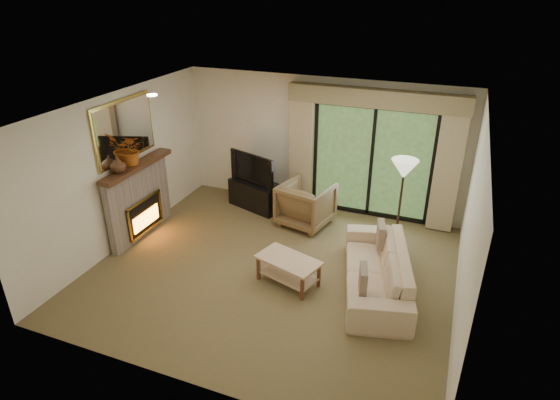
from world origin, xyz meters
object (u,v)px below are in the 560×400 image
at_px(media_console, 256,195).
at_px(coffee_table, 288,271).
at_px(armchair, 306,204).
at_px(sofa, 376,269).

xyz_separation_m(media_console, coffee_table, (1.51, -2.20, -0.06)).
relative_size(media_console, coffee_table, 1.15).
bearing_deg(armchair, media_console, -2.91).
bearing_deg(media_console, coffee_table, -36.67).
height_order(media_console, coffee_table, media_console).
height_order(armchair, sofa, armchair).
distance_m(armchair, coffee_table, 1.92).
height_order(media_console, sofa, sofa).
bearing_deg(coffee_table, sofa, 33.37).
bearing_deg(coffee_table, armchair, 118.00).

